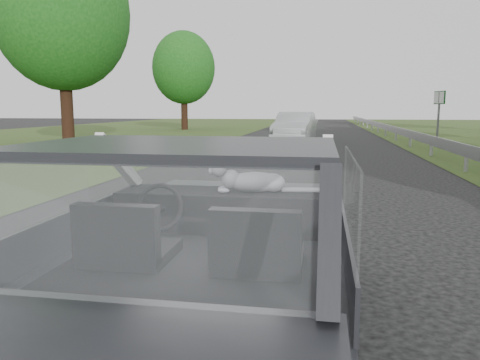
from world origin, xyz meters
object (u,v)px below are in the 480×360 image
at_px(other_car, 295,128).
at_px(cat, 254,181).
at_px(subject_car, 202,250).
at_px(highway_sign, 438,118).

bearing_deg(other_car, cat, -82.45).
distance_m(cat, other_car, 18.63).
height_order(subject_car, other_car, other_car).
xyz_separation_m(cat, highway_sign, (5.50, 18.52, 0.11)).
distance_m(subject_car, cat, 0.76).
relative_size(cat, other_car, 0.13).
bearing_deg(other_car, subject_car, -83.27).
relative_size(other_car, highway_sign, 1.87).
xyz_separation_m(other_car, highway_sign, (6.30, -0.09, 0.46)).
bearing_deg(highway_sign, cat, -120.91).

